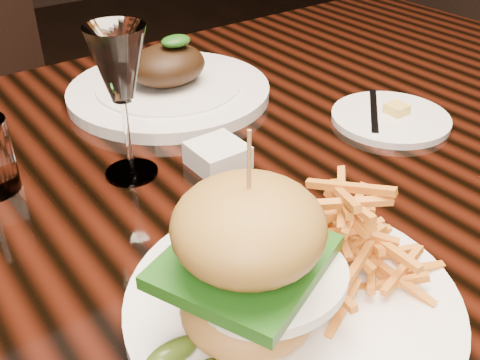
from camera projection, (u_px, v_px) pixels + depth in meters
dining_table at (211, 213)px, 0.76m from camera, size 1.60×0.90×0.75m
burger_plate at (294, 263)px, 0.47m from camera, size 0.30×0.30×0.20m
side_saucer at (390, 118)px, 0.81m from camera, size 0.17×0.17×0.02m
ramekin at (218, 155)px, 0.70m from camera, size 0.07×0.07×0.03m
wine_glass at (119, 70)px, 0.62m from camera, size 0.07×0.07×0.19m
far_dish at (169, 85)px, 0.88m from camera, size 0.31×0.31×0.10m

